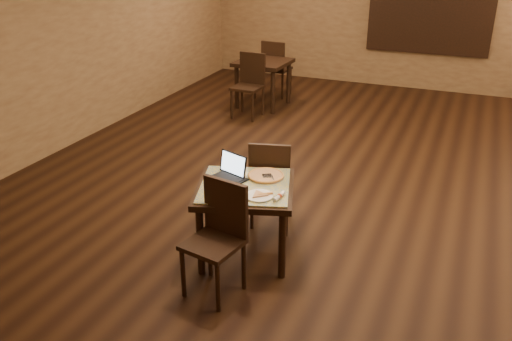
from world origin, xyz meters
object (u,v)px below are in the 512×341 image
at_px(laptop, 231,172).
at_px(other_table_b, 263,68).
at_px(tiled_table, 245,194).
at_px(chair_main_far, 270,179).
at_px(other_table_b_chair_near, 250,81).
at_px(pizza_pan, 266,177).
at_px(other_table_b_chair_far, 275,66).
at_px(chair_main_near, 219,232).

relative_size(laptop, other_table_b, 0.42).
relative_size(tiled_table, chair_main_far, 1.16).
distance_m(tiled_table, other_table_b_chair_near, 4.41).
relative_size(tiled_table, other_table_b, 1.24).
xyz_separation_m(pizza_pan, other_table_b_chair_far, (-1.83, 5.09, -0.16)).
relative_size(chair_main_near, chair_main_far, 1.03).
xyz_separation_m(chair_main_far, other_table_b_chair_near, (-1.73, 3.45, 0.05)).
bearing_deg(chair_main_far, laptop, 51.78).
bearing_deg(chair_main_far, other_table_b_chair_far, -84.51).
bearing_deg(other_table_b_chair_near, other_table_b_chair_far, 93.42).
height_order(chair_main_far, laptop, chair_main_far).
height_order(chair_main_near, chair_main_far, chair_main_near).
xyz_separation_m(chair_main_far, pizza_pan, (0.10, -0.38, 0.20)).
distance_m(chair_main_near, laptop, 0.78).
height_order(tiled_table, pizza_pan, pizza_pan).
bearing_deg(chair_main_near, tiled_table, 102.46).
height_order(tiled_table, other_table_b_chair_near, other_table_b_chair_near).
bearing_deg(laptop, pizza_pan, 42.74).
height_order(tiled_table, other_table_b_chair_far, other_table_b_chair_far).
distance_m(chair_main_far, other_table_b, 4.43).
bearing_deg(chair_main_far, other_table_b, -81.76).
bearing_deg(chair_main_far, other_table_b_chair_near, -78.18).
height_order(chair_main_near, pizza_pan, chair_main_near).
xyz_separation_m(laptop, other_table_b_chair_near, (-1.50, 3.96, -0.21)).
bearing_deg(pizza_pan, other_table_b_chair_far, 109.82).
bearing_deg(other_table_b_chair_far, chair_main_far, 113.19).
xyz_separation_m(chair_main_near, pizza_pan, (0.10, 0.85, 0.18)).
relative_size(chair_main_far, other_table_b_chair_near, 0.93).
xyz_separation_m(tiled_table, chair_main_near, (0.02, -0.61, -0.08)).
bearing_deg(tiled_table, laptop, 134.94).
distance_m(tiled_table, laptop, 0.28).
height_order(other_table_b, other_table_b_chair_near, other_table_b_chair_near).
height_order(laptop, other_table_b, laptop).
xyz_separation_m(laptop, other_table_b_chair_far, (-1.51, 5.22, -0.21)).
bearing_deg(other_table_b_chair_near, tiled_table, -64.31).
bearing_deg(tiled_table, pizza_pan, 45.73).
xyz_separation_m(chair_main_near, laptop, (-0.22, 0.71, 0.24)).
distance_m(tiled_table, pizza_pan, 0.29).
distance_m(chair_main_near, other_table_b_chair_far, 6.18).
xyz_separation_m(tiled_table, pizza_pan, (0.12, 0.24, 0.11)).
distance_m(laptop, other_table_b_chair_near, 4.24).
bearing_deg(tiled_table, other_table_b_chair_far, 90.13).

